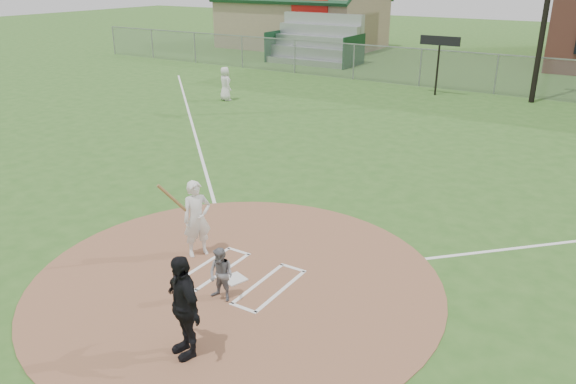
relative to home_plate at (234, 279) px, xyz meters
The scene contains 13 objects.
ground 0.07m from the home_plate, ahead, with size 140.00×140.00×0.00m, color #305C1F.
dirt_circle 0.06m from the home_plate, ahead, with size 8.40×8.40×0.02m, color #956346.
home_plate is the anchor object (origin of this frame).
foul_line_third 12.69m from the home_plate, 134.83° to the left, with size 0.10×24.00×0.01m, color white.
catcher 0.92m from the home_plate, 70.64° to the right, with size 0.53×0.41×1.08m, color slate.
umpire 2.59m from the home_plate, 71.75° to the right, with size 1.06×0.44×1.81m, color black.
ondeck_player 17.30m from the home_plate, 128.44° to the left, with size 0.79×0.51×1.61m, color silver.
batters_boxes 0.16m from the home_plate, 69.04° to the left, with size 2.08×1.88×0.01m.
batter_at_plate 1.67m from the home_plate, 160.53° to the left, with size 0.85×1.04×1.78m.
outfield_fence 22.02m from the home_plate, 89.85° to the left, with size 56.08×0.08×2.03m.
bleachers 29.26m from the home_plate, 116.29° to the left, with size 6.08×3.20×3.20m.
clubhouse 37.63m from the home_plate, 118.53° to the left, with size 12.20×8.71×6.23m.
scoreboard_sign 20.48m from the home_plate, 96.90° to the left, with size 2.00×0.10×2.93m.
Camera 1 is at (6.21, -7.94, 5.95)m, focal length 35.00 mm.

